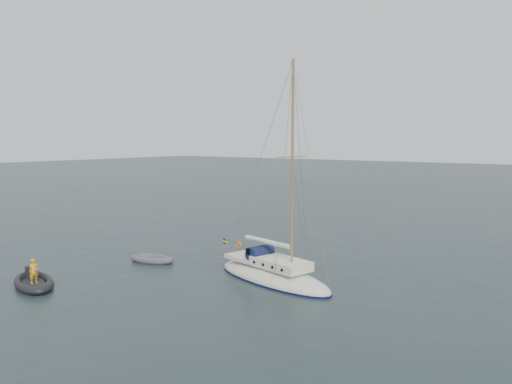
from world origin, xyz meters
The scene contains 4 objects.
ground centered at (0.00, 0.00, 0.00)m, with size 300.00×300.00×0.00m, color black.
sailboat centered at (1.26, 0.08, 0.96)m, with size 8.94×2.68×12.72m.
dinghy centered at (-7.57, -0.94, 0.19)m, with size 3.10×1.40×0.44m.
rib centered at (-8.76, -8.46, 0.25)m, with size 4.17×1.90×1.60m.
Camera 1 is at (16.59, -22.94, 8.03)m, focal length 35.00 mm.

